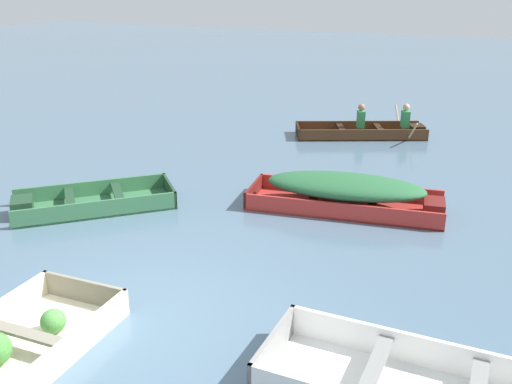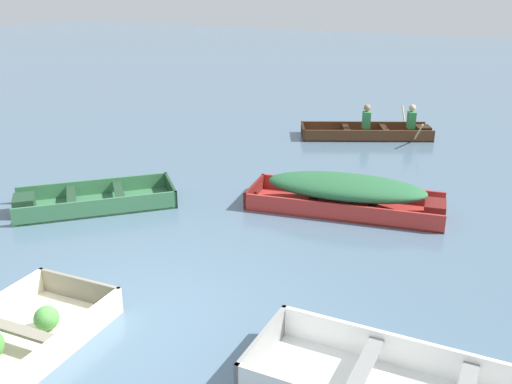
{
  "view_description": "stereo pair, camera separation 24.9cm",
  "coord_description": "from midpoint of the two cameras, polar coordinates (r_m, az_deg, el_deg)",
  "views": [
    {
      "loc": [
        3.97,
        -4.76,
        3.95
      ],
      "look_at": [
        -0.28,
        3.86,
        0.35
      ],
      "focal_mm": 40.0,
      "sensor_mm": 36.0,
      "label": 1
    },
    {
      "loc": [
        4.19,
        -4.65,
        3.95
      ],
      "look_at": [
        -0.28,
        3.86,
        0.35
      ],
      "focal_mm": 40.0,
      "sensor_mm": 36.0,
      "label": 2
    }
  ],
  "objects": [
    {
      "name": "skiff_red_mid_moored",
      "position": [
        10.43,
        9.79,
        0.1
      ],
      "size": [
        3.66,
        1.8,
        0.63
      ],
      "color": "#AD2D28",
      "rests_on": "ground"
    },
    {
      "name": "ground_plane",
      "position": [
        7.38,
        -11.37,
        -12.31
      ],
      "size": [
        80.0,
        80.0,
        0.0
      ],
      "primitive_type": "plane",
      "color": "slate"
    },
    {
      "name": "skiff_green_near_moored",
      "position": [
        10.9,
        -15.78,
        -0.9
      ],
      "size": [
        2.81,
        2.83,
        0.33
      ],
      "color": "#387047",
      "rests_on": "ground"
    },
    {
      "name": "rowboat_dark_varnish_with_crew",
      "position": [
        15.53,
        12.14,
        5.99
      ],
      "size": [
        3.47,
        2.76,
        0.88
      ],
      "color": "#4C2D19",
      "rests_on": "ground"
    }
  ]
}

